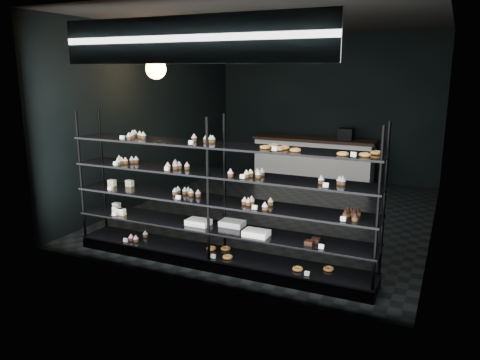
# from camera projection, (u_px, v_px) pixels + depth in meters

# --- Properties ---
(room) EXTENTS (5.01, 6.01, 3.20)m
(room) POSITION_uv_depth(u_px,v_px,m) (280.00, 121.00, 7.82)
(room) COLOR black
(room) RESTS_ON ground
(display_shelf) EXTENTS (4.00, 0.50, 1.91)m
(display_shelf) POSITION_uv_depth(u_px,v_px,m) (215.00, 218.00, 5.86)
(display_shelf) COLOR black
(display_shelf) RESTS_ON room
(signage) EXTENTS (3.30, 0.05, 0.50)m
(signage) POSITION_uv_depth(u_px,v_px,m) (188.00, 39.00, 4.97)
(signage) COLOR #100D44
(signage) RESTS_ON room
(pendant_lamp) EXTENTS (0.33, 0.33, 0.89)m
(pendant_lamp) POSITION_uv_depth(u_px,v_px,m) (156.00, 69.00, 7.55)
(pendant_lamp) COLOR black
(pendant_lamp) RESTS_ON room
(service_counter) EXTENTS (2.67, 0.65, 1.23)m
(service_counter) POSITION_uv_depth(u_px,v_px,m) (314.00, 160.00, 10.32)
(service_counter) COLOR silver
(service_counter) RESTS_ON room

